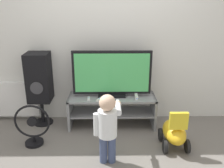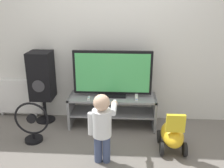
{
  "view_description": "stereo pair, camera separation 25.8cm",
  "coord_description": "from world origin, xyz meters",
  "px_view_note": "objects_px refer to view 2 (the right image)",
  "views": [
    {
      "loc": [
        -0.05,
        -3.19,
        1.86
      ],
      "look_at": [
        0.0,
        0.13,
        0.69
      ],
      "focal_mm": 40.0,
      "sensor_mm": 36.0,
      "label": 1
    },
    {
      "loc": [
        0.21,
        -3.19,
        1.86
      ],
      "look_at": [
        0.0,
        0.13,
        0.69
      ],
      "focal_mm": 40.0,
      "sensor_mm": 36.0,
      "label": 2
    }
  ],
  "objects_px": {
    "game_console": "(136,97)",
    "remote_primary": "(89,98)",
    "child": "(102,123)",
    "radiator": "(17,96)",
    "television": "(112,74)",
    "floor_fan": "(32,124)",
    "speaker_tower": "(42,77)",
    "ride_on_toy": "(172,135)",
    "remote_secondary": "(99,99)"
  },
  "relations": [
    {
      "from": "game_console",
      "to": "remote_primary",
      "type": "height_order",
      "value": "game_console"
    },
    {
      "from": "child",
      "to": "radiator",
      "type": "xyz_separation_m",
      "value": [
        -1.5,
        1.13,
        -0.17
      ]
    },
    {
      "from": "television",
      "to": "floor_fan",
      "type": "xyz_separation_m",
      "value": [
        -1.04,
        -0.54,
        -0.55
      ]
    },
    {
      "from": "speaker_tower",
      "to": "radiator",
      "type": "relative_size",
      "value": 1.36
    },
    {
      "from": "ride_on_toy",
      "to": "radiator",
      "type": "distance_m",
      "value": 2.5
    },
    {
      "from": "floor_fan",
      "to": "radiator",
      "type": "bearing_deg",
      "value": 124.7
    },
    {
      "from": "game_console",
      "to": "child",
      "type": "relative_size",
      "value": 0.21
    },
    {
      "from": "speaker_tower",
      "to": "ride_on_toy",
      "type": "relative_size",
      "value": 2.01
    },
    {
      "from": "radiator",
      "to": "floor_fan",
      "type": "bearing_deg",
      "value": -55.3
    },
    {
      "from": "remote_secondary",
      "to": "speaker_tower",
      "type": "distance_m",
      "value": 0.95
    },
    {
      "from": "remote_secondary",
      "to": "radiator",
      "type": "bearing_deg",
      "value": 164.93
    },
    {
      "from": "television",
      "to": "radiator",
      "type": "height_order",
      "value": "television"
    },
    {
      "from": "remote_secondary",
      "to": "radiator",
      "type": "xyz_separation_m",
      "value": [
        -1.38,
        0.37,
        -0.14
      ]
    },
    {
      "from": "speaker_tower",
      "to": "radiator",
      "type": "bearing_deg",
      "value": 163.21
    },
    {
      "from": "television",
      "to": "ride_on_toy",
      "type": "xyz_separation_m",
      "value": [
        0.8,
        -0.61,
        -0.6
      ]
    },
    {
      "from": "speaker_tower",
      "to": "television",
      "type": "bearing_deg",
      "value": -3.29
    },
    {
      "from": "remote_secondary",
      "to": "child",
      "type": "height_order",
      "value": "child"
    },
    {
      "from": "child",
      "to": "floor_fan",
      "type": "distance_m",
      "value": 1.08
    },
    {
      "from": "game_console",
      "to": "radiator",
      "type": "xyz_separation_m",
      "value": [
        -1.91,
        0.3,
        -0.16
      ]
    },
    {
      "from": "television",
      "to": "game_console",
      "type": "distance_m",
      "value": 0.48
    },
    {
      "from": "remote_primary",
      "to": "floor_fan",
      "type": "height_order",
      "value": "floor_fan"
    },
    {
      "from": "floor_fan",
      "to": "child",
      "type": "bearing_deg",
      "value": -21.23
    },
    {
      "from": "remote_secondary",
      "to": "child",
      "type": "xyz_separation_m",
      "value": [
        0.12,
        -0.76,
        0.02
      ]
    },
    {
      "from": "remote_primary",
      "to": "radiator",
      "type": "bearing_deg",
      "value": 164.44
    },
    {
      "from": "floor_fan",
      "to": "radiator",
      "type": "relative_size",
      "value": 0.7
    },
    {
      "from": "ride_on_toy",
      "to": "radiator",
      "type": "height_order",
      "value": "radiator"
    },
    {
      "from": "radiator",
      "to": "speaker_tower",
      "type": "bearing_deg",
      "value": -16.79
    },
    {
      "from": "game_console",
      "to": "child",
      "type": "height_order",
      "value": "child"
    },
    {
      "from": "game_console",
      "to": "speaker_tower",
      "type": "distance_m",
      "value": 1.45
    },
    {
      "from": "television",
      "to": "child",
      "type": "bearing_deg",
      "value": -93.78
    },
    {
      "from": "television",
      "to": "radiator",
      "type": "bearing_deg",
      "value": 172.34
    },
    {
      "from": "floor_fan",
      "to": "ride_on_toy",
      "type": "bearing_deg",
      "value": -2.44
    },
    {
      "from": "remote_primary",
      "to": "radiator",
      "type": "relative_size",
      "value": 0.16
    },
    {
      "from": "remote_secondary",
      "to": "radiator",
      "type": "height_order",
      "value": "radiator"
    },
    {
      "from": "ride_on_toy",
      "to": "child",
      "type": "bearing_deg",
      "value": -160.56
    },
    {
      "from": "game_console",
      "to": "ride_on_toy",
      "type": "height_order",
      "value": "ride_on_toy"
    },
    {
      "from": "remote_primary",
      "to": "remote_secondary",
      "type": "relative_size",
      "value": 1.02
    },
    {
      "from": "speaker_tower",
      "to": "remote_primary",
      "type": "bearing_deg",
      "value": -14.72
    },
    {
      "from": "remote_secondary",
      "to": "speaker_tower",
      "type": "height_order",
      "value": "speaker_tower"
    },
    {
      "from": "child",
      "to": "radiator",
      "type": "bearing_deg",
      "value": 143.03
    },
    {
      "from": "television",
      "to": "game_console",
      "type": "bearing_deg",
      "value": -14.1
    },
    {
      "from": "game_console",
      "to": "child",
      "type": "distance_m",
      "value": 0.93
    },
    {
      "from": "floor_fan",
      "to": "radiator",
      "type": "distance_m",
      "value": 0.91
    },
    {
      "from": "remote_primary",
      "to": "child",
      "type": "relative_size",
      "value": 0.15
    },
    {
      "from": "speaker_tower",
      "to": "ride_on_toy",
      "type": "xyz_separation_m",
      "value": [
        1.86,
        -0.68,
        -0.51
      ]
    },
    {
      "from": "child",
      "to": "radiator",
      "type": "relative_size",
      "value": 1.06
    },
    {
      "from": "remote_primary",
      "to": "ride_on_toy",
      "type": "xyz_separation_m",
      "value": [
        1.13,
        -0.48,
        -0.27
      ]
    },
    {
      "from": "remote_primary",
      "to": "television",
      "type": "bearing_deg",
      "value": 21.5
    },
    {
      "from": "ride_on_toy",
      "to": "radiator",
      "type": "xyz_separation_m",
      "value": [
        -2.36,
        0.82,
        0.13
      ]
    },
    {
      "from": "television",
      "to": "child",
      "type": "height_order",
      "value": "television"
    }
  ]
}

